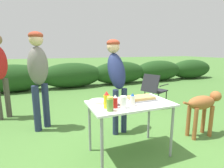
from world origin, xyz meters
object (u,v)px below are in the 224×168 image
at_px(camp_chair_green_behind_table, 154,88).
at_px(mustard_bottle, 107,100).
at_px(food_tray, 141,98).
at_px(mixing_bowl, 117,101).
at_px(mayo_bottle, 133,100).
at_px(standing_person_in_gray_fleece, 38,70).
at_px(paper_cup_stack, 123,102).
at_px(dog, 203,105).
at_px(relish_jar, 110,104).
at_px(standing_person_in_dark_puffer, 116,73).
at_px(plate_stack, 98,101).
at_px(ketchup_bottle, 115,102).
at_px(folding_table, 130,108).

bearing_deg(camp_chair_green_behind_table, mustard_bottle, -70.25).
height_order(food_tray, mixing_bowl, mixing_bowl).
xyz_separation_m(mayo_bottle, standing_person_in_gray_fleece, (-1.09, 1.41, 0.27)).
distance_m(paper_cup_stack, mayo_bottle, 0.16).
height_order(food_tray, mayo_bottle, mayo_bottle).
height_order(food_tray, dog, food_tray).
distance_m(relish_jar, mustard_bottle, 0.11).
height_order(paper_cup_stack, standing_person_in_dark_puffer, standing_person_in_dark_puffer).
bearing_deg(plate_stack, standing_person_in_gray_fleece, 122.66).
xyz_separation_m(paper_cup_stack, ketchup_bottle, (-0.09, 0.04, 0.00)).
distance_m(ketchup_bottle, standing_person_in_dark_puffer, 0.96).
xyz_separation_m(folding_table, standing_person_in_dark_puffer, (0.11, 0.73, 0.37)).
bearing_deg(food_tray, relish_jar, -156.46).
bearing_deg(standing_person_in_gray_fleece, mayo_bottle, -92.25).
bearing_deg(folding_table, standing_person_in_dark_puffer, 81.08).
bearing_deg(paper_cup_stack, ketchup_bottle, 155.88).
distance_m(plate_stack, mustard_bottle, 0.27).
relative_size(relish_jar, ketchup_bottle, 1.01).
bearing_deg(dog, paper_cup_stack, -81.87).
bearing_deg(dog, food_tray, -90.00).
bearing_deg(plate_stack, food_tray, -11.78).
bearing_deg(folding_table, food_tray, 13.65).
bearing_deg(plate_stack, standing_person_in_dark_puffer, 47.94).
relative_size(standing_person_in_dark_puffer, camp_chair_green_behind_table, 1.93).
bearing_deg(mixing_bowl, mayo_bottle, -41.63).
xyz_separation_m(relish_jar, standing_person_in_dark_puffer, (0.48, 0.93, 0.22)).
bearing_deg(mustard_bottle, camp_chair_green_behind_table, 42.50).
bearing_deg(standing_person_in_gray_fleece, ketchup_bottle, -99.13).
relative_size(food_tray, paper_cup_stack, 2.70).
bearing_deg(ketchup_bottle, standing_person_in_dark_puffer, 65.88).
height_order(relish_jar, standing_person_in_dark_puffer, standing_person_in_dark_puffer).
xyz_separation_m(mixing_bowl, standing_person_in_dark_puffer, (0.29, 0.71, 0.27)).
bearing_deg(folding_table, dog, 0.55).
distance_m(plate_stack, relish_jar, 0.37).
relative_size(food_tray, mixing_bowl, 1.89).
bearing_deg(folding_table, ketchup_bottle, -155.51).
bearing_deg(paper_cup_stack, relish_jar, -169.03).
xyz_separation_m(paper_cup_stack, standing_person_in_dark_puffer, (0.29, 0.89, 0.22)).
bearing_deg(ketchup_bottle, paper_cup_stack, -24.12).
bearing_deg(mixing_bowl, dog, -0.43).
bearing_deg(standing_person_in_dark_puffer, folding_table, -105.79).
xyz_separation_m(standing_person_in_dark_puffer, standing_person_in_gray_fleece, (-1.23, 0.57, 0.04)).
distance_m(paper_cup_stack, standing_person_in_dark_puffer, 0.96).
relative_size(standing_person_in_gray_fleece, dog, 2.14).
bearing_deg(camp_chair_green_behind_table, food_tray, -62.73).
distance_m(folding_table, paper_cup_stack, 0.28).
bearing_deg(mustard_bottle, mixing_bowl, 30.96).
height_order(folding_table, mayo_bottle, mayo_bottle).
height_order(standing_person_in_gray_fleece, dog, standing_person_in_gray_fleece).
height_order(standing_person_in_gray_fleece, camp_chair_green_behind_table, standing_person_in_gray_fleece).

